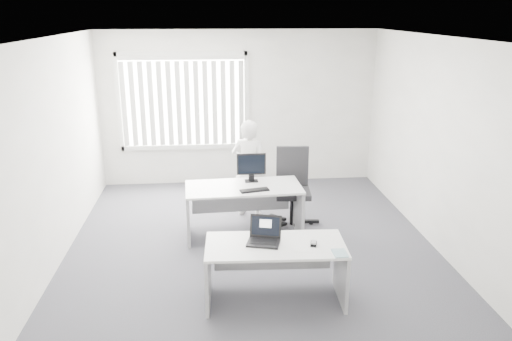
{
  "coord_description": "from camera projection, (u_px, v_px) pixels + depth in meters",
  "views": [
    {
      "loc": [
        -0.52,
        -6.01,
        3.11
      ],
      "look_at": [
        0.05,
        0.15,
        1.12
      ],
      "focal_mm": 35.0,
      "sensor_mm": 36.0,
      "label": 1
    }
  ],
  "objects": [
    {
      "name": "ground",
      "position": [
        253.0,
        253.0,
        6.69
      ],
      "size": [
        6.0,
        6.0,
        0.0
      ],
      "primitive_type": "plane",
      "color": "#56575F",
      "rests_on": "ground"
    },
    {
      "name": "wall_back",
      "position": [
        239.0,
        108.0,
        9.11
      ],
      "size": [
        5.0,
        0.02,
        2.8
      ],
      "primitive_type": "cube",
      "color": "white",
      "rests_on": "ground"
    },
    {
      "name": "wall_front",
      "position": [
        291.0,
        272.0,
        3.42
      ],
      "size": [
        5.0,
        0.02,
        2.8
      ],
      "primitive_type": "cube",
      "color": "white",
      "rests_on": "ground"
    },
    {
      "name": "wall_left",
      "position": [
        48.0,
        158.0,
        6.04
      ],
      "size": [
        0.02,
        6.0,
        2.8
      ],
      "primitive_type": "cube",
      "color": "white",
      "rests_on": "ground"
    },
    {
      "name": "wall_right",
      "position": [
        444.0,
        148.0,
        6.48
      ],
      "size": [
        0.02,
        6.0,
        2.8
      ],
      "primitive_type": "cube",
      "color": "white",
      "rests_on": "ground"
    },
    {
      "name": "ceiling",
      "position": [
        253.0,
        38.0,
        5.84
      ],
      "size": [
        5.0,
        6.0,
        0.02
      ],
      "primitive_type": "cube",
      "color": "white",
      "rests_on": "wall_back"
    },
    {
      "name": "window",
      "position": [
        183.0,
        102.0,
        8.94
      ],
      "size": [
        2.32,
        0.06,
        1.76
      ],
      "primitive_type": "cube",
      "color": "silver",
      "rests_on": "wall_back"
    },
    {
      "name": "blinds",
      "position": [
        183.0,
        104.0,
        8.89
      ],
      "size": [
        2.2,
        0.1,
        1.5
      ],
      "primitive_type": null,
      "color": "silver",
      "rests_on": "wall_back"
    },
    {
      "name": "desk_near",
      "position": [
        275.0,
        260.0,
        5.46
      ],
      "size": [
        1.55,
        0.78,
        0.69
      ],
      "rotation": [
        0.0,
        0.0,
        -0.05
      ],
      "color": "silver",
      "rests_on": "ground"
    },
    {
      "name": "desk_far",
      "position": [
        244.0,
        200.0,
        7.1
      ],
      "size": [
        1.66,
        0.84,
        0.74
      ],
      "rotation": [
        0.0,
        0.0,
        0.05
      ],
      "color": "silver",
      "rests_on": "ground"
    },
    {
      "name": "office_chair",
      "position": [
        292.0,
        201.0,
        7.55
      ],
      "size": [
        0.72,
        0.72,
        1.16
      ],
      "rotation": [
        0.0,
        0.0,
        -0.09
      ],
      "color": "black",
      "rests_on": "ground"
    },
    {
      "name": "person",
      "position": [
        249.0,
        169.0,
        7.72
      ],
      "size": [
        0.66,
        0.56,
        1.54
      ],
      "primitive_type": "imported",
      "rotation": [
        0.0,
        0.0,
        2.76
      ],
      "color": "silver",
      "rests_on": "ground"
    },
    {
      "name": "laptop",
      "position": [
        263.0,
        232.0,
        5.38
      ],
      "size": [
        0.42,
        0.39,
        0.27
      ],
      "primitive_type": null,
      "rotation": [
        0.0,
        0.0,
        -0.26
      ],
      "color": "black",
      "rests_on": "desk_near"
    },
    {
      "name": "paper_sheet",
      "position": [
        307.0,
        248.0,
        5.32
      ],
      "size": [
        0.3,
        0.22,
        0.0
      ],
      "primitive_type": "cube",
      "rotation": [
        0.0,
        0.0,
        -0.11
      ],
      "color": "silver",
      "rests_on": "desk_near"
    },
    {
      "name": "mouse",
      "position": [
        314.0,
        243.0,
        5.37
      ],
      "size": [
        0.09,
        0.12,
        0.05
      ],
      "primitive_type": null,
      "rotation": [
        0.0,
        0.0,
        -0.26
      ],
      "color": "#AEADB0",
      "rests_on": "paper_sheet"
    },
    {
      "name": "booklet",
      "position": [
        340.0,
        253.0,
        5.2
      ],
      "size": [
        0.14,
        0.2,
        0.01
      ],
      "primitive_type": "cube",
      "rotation": [
        0.0,
        0.0,
        0.01
      ],
      "color": "white",
      "rests_on": "desk_near"
    },
    {
      "name": "keyboard",
      "position": [
        255.0,
        190.0,
        6.85
      ],
      "size": [
        0.42,
        0.22,
        0.02
      ],
      "primitive_type": "cube",
      "rotation": [
        0.0,
        0.0,
        0.21
      ],
      "color": "black",
      "rests_on": "desk_far"
    },
    {
      "name": "monitor",
      "position": [
        251.0,
        168.0,
        7.18
      ],
      "size": [
        0.42,
        0.13,
        0.42
      ],
      "primitive_type": null,
      "rotation": [
        0.0,
        0.0,
        -0.0
      ],
      "color": "black",
      "rests_on": "desk_far"
    }
  ]
}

